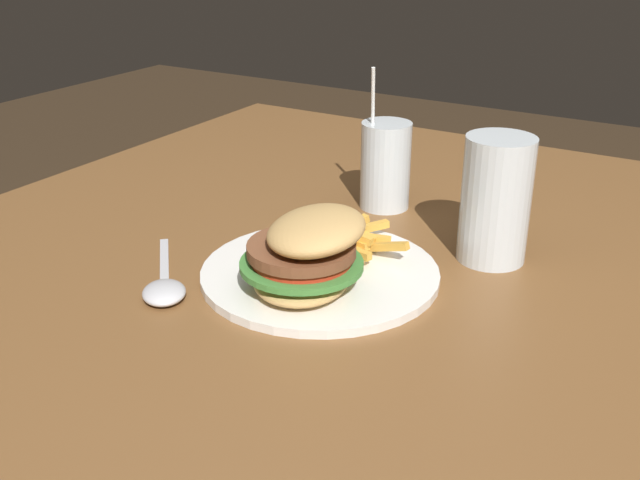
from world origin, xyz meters
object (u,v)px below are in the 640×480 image
object	(u,v)px
beer_glass	(492,202)
spoon	(164,290)
meal_plate_near	(314,260)
juice_glass	(385,168)

from	to	relation	value
beer_glass	spoon	distance (m)	0.39
spoon	beer_glass	bearing A→B (deg)	93.94
beer_glass	spoon	bearing A→B (deg)	-44.18
meal_plate_near	juice_glass	xyz separation A→B (m)	(-0.26, -0.04, 0.02)
meal_plate_near	spoon	world-z (taller)	meal_plate_near
spoon	meal_plate_near	bearing A→B (deg)	85.61
meal_plate_near	beer_glass	world-z (taller)	beer_glass
juice_glass	spoon	world-z (taller)	juice_glass
meal_plate_near	beer_glass	xyz separation A→B (m)	(-0.17, 0.14, 0.04)
meal_plate_near	spoon	size ratio (longest dim) A/B	1.75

